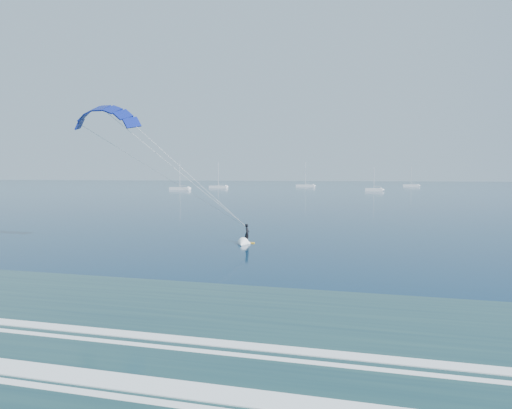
{
  "coord_description": "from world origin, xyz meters",
  "views": [
    {
      "loc": [
        7.35,
        -7.32,
        6.78
      ],
      "look_at": [
        -1.8,
        27.82,
        4.37
      ],
      "focal_mm": 32.0,
      "sensor_mm": 36.0,
      "label": 1
    }
  ],
  "objects_px": {
    "sailboat_3": "(374,190)",
    "sailboat_4": "(411,185)",
    "kitesurfer_rig": "(175,169)",
    "sailboat_2": "(305,186)",
    "sailboat_0": "(180,188)",
    "sailboat_1": "(218,187)"
  },
  "relations": [
    {
      "from": "sailboat_2",
      "to": "sailboat_0",
      "type": "bearing_deg",
      "value": -125.74
    },
    {
      "from": "sailboat_1",
      "to": "sailboat_3",
      "type": "height_order",
      "value": "sailboat_1"
    },
    {
      "from": "kitesurfer_rig",
      "to": "sailboat_4",
      "type": "distance_m",
      "value": 225.89
    },
    {
      "from": "kitesurfer_rig",
      "to": "sailboat_3",
      "type": "bearing_deg",
      "value": 83.1
    },
    {
      "from": "kitesurfer_rig",
      "to": "sailboat_2",
      "type": "height_order",
      "value": "kitesurfer_rig"
    },
    {
      "from": "sailboat_1",
      "to": "sailboat_2",
      "type": "relative_size",
      "value": 0.94
    },
    {
      "from": "sailboat_0",
      "to": "sailboat_2",
      "type": "bearing_deg",
      "value": 54.26
    },
    {
      "from": "kitesurfer_rig",
      "to": "sailboat_2",
      "type": "xyz_separation_m",
      "value": [
        -17.97,
        205.34,
        -6.59
      ]
    },
    {
      "from": "sailboat_2",
      "to": "sailboat_3",
      "type": "xyz_separation_m",
      "value": [
        35.95,
        -56.85,
        -0.02
      ]
    },
    {
      "from": "sailboat_0",
      "to": "sailboat_3",
      "type": "xyz_separation_m",
      "value": [
        81.19,
        6.03,
        -0.02
      ]
    },
    {
      "from": "sailboat_3",
      "to": "sailboat_4",
      "type": "distance_m",
      "value": 76.69
    },
    {
      "from": "sailboat_2",
      "to": "sailboat_4",
      "type": "height_order",
      "value": "sailboat_2"
    },
    {
      "from": "kitesurfer_rig",
      "to": "sailboat_3",
      "type": "height_order",
      "value": "kitesurfer_rig"
    },
    {
      "from": "sailboat_0",
      "to": "kitesurfer_rig",
      "type": "bearing_deg",
      "value": -66.07
    },
    {
      "from": "sailboat_4",
      "to": "sailboat_3",
      "type": "bearing_deg",
      "value": -104.73
    },
    {
      "from": "sailboat_1",
      "to": "sailboat_4",
      "type": "distance_m",
      "value": 106.25
    },
    {
      "from": "sailboat_1",
      "to": "sailboat_3",
      "type": "distance_m",
      "value": 77.87
    },
    {
      "from": "sailboat_2",
      "to": "sailboat_3",
      "type": "relative_size",
      "value": 1.37
    },
    {
      "from": "sailboat_1",
      "to": "sailboat_4",
      "type": "height_order",
      "value": "sailboat_1"
    },
    {
      "from": "kitesurfer_rig",
      "to": "sailboat_2",
      "type": "bearing_deg",
      "value": 95.0
    },
    {
      "from": "sailboat_3",
      "to": "sailboat_4",
      "type": "xyz_separation_m",
      "value": [
        19.5,
        74.17,
        0.01
      ]
    },
    {
      "from": "kitesurfer_rig",
      "to": "sailboat_4",
      "type": "relative_size",
      "value": 1.49
    }
  ]
}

